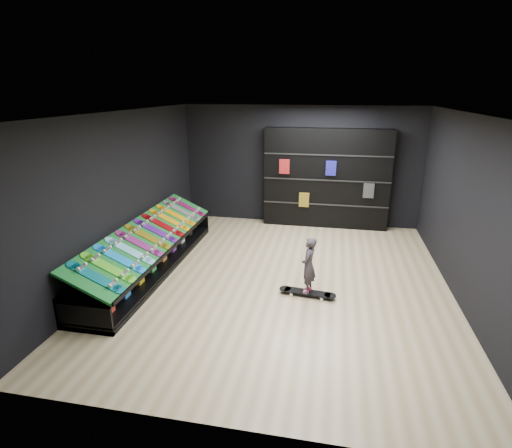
% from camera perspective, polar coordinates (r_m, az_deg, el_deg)
% --- Properties ---
extents(floor, '(6.00, 7.00, 0.01)m').
position_cam_1_polar(floor, '(7.50, 3.49, -7.98)').
color(floor, tan).
rests_on(floor, ground).
extents(ceiling, '(6.00, 7.00, 0.01)m').
position_cam_1_polar(ceiling, '(6.71, 4.01, 15.55)').
color(ceiling, white).
rests_on(ceiling, ground).
extents(wall_back, '(6.00, 0.02, 3.00)m').
position_cam_1_polar(wall_back, '(10.36, 6.30, 8.23)').
color(wall_back, black).
rests_on(wall_back, ground).
extents(wall_front, '(6.00, 0.02, 3.00)m').
position_cam_1_polar(wall_front, '(3.76, -3.43, -11.09)').
color(wall_front, black).
rests_on(wall_front, ground).
extents(wall_left, '(0.02, 7.00, 3.00)m').
position_cam_1_polar(wall_left, '(7.90, -18.42, 4.10)').
color(wall_left, black).
rests_on(wall_left, ground).
extents(wall_right, '(0.02, 7.00, 3.00)m').
position_cam_1_polar(wall_right, '(7.24, 28.00, 1.54)').
color(wall_right, black).
rests_on(wall_right, ground).
extents(display_rack, '(0.90, 4.50, 0.50)m').
position_cam_1_polar(display_rack, '(8.09, -14.73, -4.59)').
color(display_rack, black).
rests_on(display_rack, ground).
extents(turf_ramp, '(0.92, 4.50, 0.46)m').
position_cam_1_polar(turf_ramp, '(7.90, -14.67, -1.54)').
color(turf_ramp, '#0D571D').
rests_on(turf_ramp, display_rack).
extents(back_shelving, '(3.09, 0.36, 2.48)m').
position_cam_1_polar(back_shelving, '(10.20, 9.99, 6.39)').
color(back_shelving, black).
rests_on(back_shelving, ground).
extents(floor_skateboard, '(1.00, 0.33, 0.09)m').
position_cam_1_polar(floor_skateboard, '(6.98, 7.33, -9.84)').
color(floor_skateboard, black).
rests_on(floor_skateboard, ground).
extents(child, '(0.19, 0.24, 0.59)m').
position_cam_1_polar(child, '(6.83, 7.45, -7.36)').
color(child, black).
rests_on(child, floor_skateboard).
extents(display_board_0, '(0.93, 0.22, 0.50)m').
position_cam_1_polar(display_board_0, '(6.37, -21.86, -7.09)').
color(display_board_0, '#0C8C99').
rests_on(display_board_0, turf_ramp).
extents(display_board_1, '(0.93, 0.22, 0.50)m').
position_cam_1_polar(display_board_1, '(6.63, -20.29, -5.87)').
color(display_board_1, green).
rests_on(display_board_1, turf_ramp).
extents(display_board_2, '(0.93, 0.22, 0.50)m').
position_cam_1_polar(display_board_2, '(6.90, -18.84, -4.73)').
color(display_board_2, blue).
rests_on(display_board_2, turf_ramp).
extents(display_board_3, '(0.93, 0.22, 0.50)m').
position_cam_1_polar(display_board_3, '(7.18, -17.51, -3.68)').
color(display_board_3, '#0CB2E5').
rests_on(display_board_3, turf_ramp).
extents(display_board_4, '(0.93, 0.22, 0.50)m').
position_cam_1_polar(display_board_4, '(7.46, -16.28, -2.70)').
color(display_board_4, '#2626BF').
rests_on(display_board_4, turf_ramp).
extents(display_board_5, '(0.93, 0.22, 0.50)m').
position_cam_1_polar(display_board_5, '(7.74, -15.14, -1.79)').
color(display_board_5, yellow).
rests_on(display_board_5, turf_ramp).
extents(display_board_6, '(0.93, 0.22, 0.50)m').
position_cam_1_polar(display_board_6, '(8.04, -14.09, -0.95)').
color(display_board_6, purple).
rests_on(display_board_6, turf_ramp).
extents(display_board_7, '(0.93, 0.22, 0.50)m').
position_cam_1_polar(display_board_7, '(8.33, -13.11, -0.17)').
color(display_board_7, red).
rests_on(display_board_7, turf_ramp).
extents(display_board_8, '(0.93, 0.22, 0.50)m').
position_cam_1_polar(display_board_8, '(8.63, -12.19, 0.56)').
color(display_board_8, orange).
rests_on(display_board_8, turf_ramp).
extents(display_board_9, '(0.93, 0.22, 0.50)m').
position_cam_1_polar(display_board_9, '(8.93, -11.34, 1.24)').
color(display_board_9, yellow).
rests_on(display_board_9, turf_ramp).
extents(display_board_10, '(0.93, 0.22, 0.50)m').
position_cam_1_polar(display_board_10, '(9.24, -10.55, 1.87)').
color(display_board_10, black).
rests_on(display_board_10, turf_ramp).
extents(display_board_11, '(0.93, 0.22, 0.50)m').
position_cam_1_polar(display_board_11, '(9.55, -9.80, 2.47)').
color(display_board_11, '#E5198C').
rests_on(display_board_11, turf_ramp).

